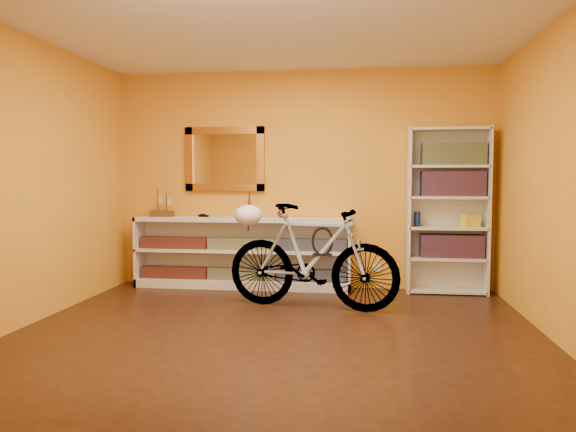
# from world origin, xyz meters

# --- Properties ---
(floor) EXTENTS (4.50, 4.00, 0.01)m
(floor) POSITION_xyz_m (0.00, 0.00, -0.01)
(floor) COLOR black
(floor) RESTS_ON ground
(ceiling) EXTENTS (4.50, 4.00, 0.01)m
(ceiling) POSITION_xyz_m (0.00, 0.00, 2.60)
(ceiling) COLOR silver
(ceiling) RESTS_ON ground
(back_wall) EXTENTS (4.50, 0.01, 2.60)m
(back_wall) POSITION_xyz_m (0.00, 2.00, 1.30)
(back_wall) COLOR orange
(back_wall) RESTS_ON ground
(left_wall) EXTENTS (0.01, 4.00, 2.60)m
(left_wall) POSITION_xyz_m (-2.25, 0.00, 1.30)
(left_wall) COLOR orange
(left_wall) RESTS_ON ground
(right_wall) EXTENTS (0.01, 4.00, 2.60)m
(right_wall) POSITION_xyz_m (2.25, 0.00, 1.30)
(right_wall) COLOR orange
(right_wall) RESTS_ON ground
(gilt_mirror) EXTENTS (0.98, 0.06, 0.78)m
(gilt_mirror) POSITION_xyz_m (-0.95, 1.97, 1.55)
(gilt_mirror) COLOR #9C601C
(gilt_mirror) RESTS_ON back_wall
(wall_socket) EXTENTS (0.09, 0.02, 0.09)m
(wall_socket) POSITION_xyz_m (0.90, 1.99, 0.25)
(wall_socket) COLOR silver
(wall_socket) RESTS_ON back_wall
(console_unit) EXTENTS (2.60, 0.35, 0.85)m
(console_unit) POSITION_xyz_m (-0.71, 1.81, 0.42)
(console_unit) COLOR silver
(console_unit) RESTS_ON floor
(cd_row_lower) EXTENTS (2.50, 0.13, 0.14)m
(cd_row_lower) POSITION_xyz_m (-0.71, 1.79, 0.17)
(cd_row_lower) COLOR black
(cd_row_lower) RESTS_ON console_unit
(cd_row_upper) EXTENTS (2.50, 0.13, 0.14)m
(cd_row_upper) POSITION_xyz_m (-0.71, 1.79, 0.54)
(cd_row_upper) COLOR navy
(cd_row_upper) RESTS_ON console_unit
(model_ship) EXTENTS (0.29, 0.14, 0.34)m
(model_ship) POSITION_xyz_m (-1.70, 1.81, 1.02)
(model_ship) COLOR #462A13
(model_ship) RESTS_ON console_unit
(toy_car) EXTENTS (0.00, 0.00, 0.00)m
(toy_car) POSITION_xyz_m (-1.18, 1.81, 0.85)
(toy_car) COLOR black
(toy_car) RESTS_ON console_unit
(bronze_ornament) EXTENTS (0.06, 0.06, 0.36)m
(bronze_ornament) POSITION_xyz_m (-0.61, 1.81, 1.03)
(bronze_ornament) COLOR #52351C
(bronze_ornament) RESTS_ON console_unit
(decorative_orb) EXTENTS (0.09, 0.09, 0.09)m
(decorative_orb) POSITION_xyz_m (-0.23, 1.81, 0.90)
(decorative_orb) COLOR #52351C
(decorative_orb) RESTS_ON console_unit
(bookcase) EXTENTS (0.90, 0.30, 1.90)m
(bookcase) POSITION_xyz_m (1.68, 1.84, 0.95)
(bookcase) COLOR silver
(bookcase) RESTS_ON floor
(book_row_a) EXTENTS (0.70, 0.22, 0.26)m
(book_row_a) POSITION_xyz_m (1.73, 1.84, 0.55)
(book_row_a) COLOR maroon
(book_row_a) RESTS_ON bookcase
(book_row_b) EXTENTS (0.70, 0.22, 0.28)m
(book_row_b) POSITION_xyz_m (1.73, 1.84, 1.25)
(book_row_b) COLOR maroon
(book_row_b) RESTS_ON bookcase
(book_row_c) EXTENTS (0.70, 0.22, 0.25)m
(book_row_c) POSITION_xyz_m (1.73, 1.84, 1.59)
(book_row_c) COLOR navy
(book_row_c) RESTS_ON bookcase
(travel_mug) EXTENTS (0.08, 0.08, 0.17)m
(travel_mug) POSITION_xyz_m (1.34, 1.82, 0.85)
(travel_mug) COLOR navy
(travel_mug) RESTS_ON bookcase
(red_tin) EXTENTS (0.15, 0.15, 0.16)m
(red_tin) POSITION_xyz_m (1.48, 1.87, 1.55)
(red_tin) COLOR maroon
(red_tin) RESTS_ON bookcase
(yellow_bag) EXTENTS (0.21, 0.17, 0.14)m
(yellow_bag) POSITION_xyz_m (1.93, 1.80, 0.84)
(yellow_bag) COLOR yellow
(yellow_bag) RESTS_ON bookcase
(bicycle) EXTENTS (0.77, 1.86, 1.06)m
(bicycle) POSITION_xyz_m (0.22, 0.89, 0.53)
(bicycle) COLOR silver
(bicycle) RESTS_ON floor
(helmet) EXTENTS (0.29, 0.27, 0.22)m
(helmet) POSITION_xyz_m (-0.46, 1.01, 0.93)
(helmet) COLOR white
(helmet) RESTS_ON bicycle
(u_lock) EXTENTS (0.22, 0.02, 0.22)m
(u_lock) POSITION_xyz_m (0.32, 0.87, 0.69)
(u_lock) COLOR black
(u_lock) RESTS_ON bicycle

